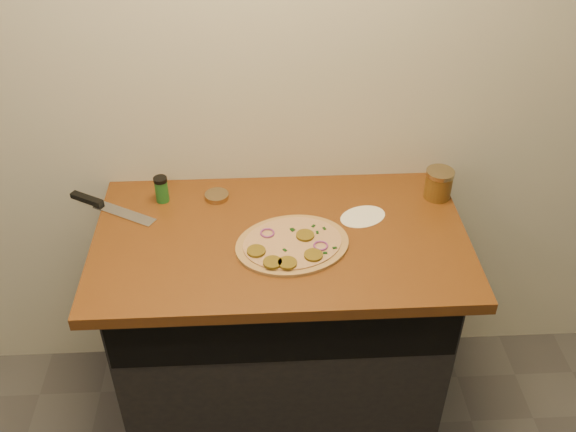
{
  "coord_description": "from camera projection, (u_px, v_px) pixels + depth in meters",
  "views": [
    {
      "loc": [
        -0.06,
        -0.19,
        2.19
      ],
      "look_at": [
        0.03,
        1.45,
        0.95
      ],
      "focal_mm": 40.0,
      "sensor_mm": 36.0,
      "label": 1
    }
  ],
  "objects": [
    {
      "name": "mason_jar_lid",
      "position": [
        217.0,
        196.0,
        2.21
      ],
      "size": [
        0.1,
        0.1,
        0.02
      ],
      "primitive_type": "cylinder",
      "rotation": [
        0.0,
        0.0,
        0.21
      ],
      "color": "tan",
      "rests_on": "countertop"
    },
    {
      "name": "chefs_knife",
      "position": [
        104.0,
        206.0,
        2.17
      ],
      "size": [
        0.31,
        0.2,
        0.02
      ],
      "color": "#B7BAC1",
      "rests_on": "countertop"
    },
    {
      "name": "countertop",
      "position": [
        281.0,
        239.0,
        2.07
      ],
      "size": [
        1.2,
        0.7,
        0.04
      ],
      "primitive_type": "cube",
      "color": "brown",
      "rests_on": "cabinet"
    },
    {
      "name": "cabinet",
      "position": [
        281.0,
        328.0,
        2.37
      ],
      "size": [
        1.1,
        0.6,
        0.86
      ],
      "primitive_type": "cube",
      "color": "black",
      "rests_on": "ground"
    },
    {
      "name": "pizza",
      "position": [
        292.0,
        245.0,
        2.0
      ],
      "size": [
        0.43,
        0.43,
        0.02
      ],
      "color": "tan",
      "rests_on": "countertop"
    },
    {
      "name": "salsa_jar",
      "position": [
        439.0,
        184.0,
        2.19
      ],
      "size": [
        0.1,
        0.1,
        0.1
      ],
      "color": "maroon",
      "rests_on": "countertop"
    },
    {
      "name": "spice_shaker",
      "position": [
        161.0,
        189.0,
        2.18
      ],
      "size": [
        0.05,
        0.05,
        0.09
      ],
      "color": "#206524",
      "rests_on": "countertop"
    },
    {
      "name": "flour_spill",
      "position": [
        363.0,
        217.0,
        2.13
      ],
      "size": [
        0.21,
        0.21,
        0.0
      ],
      "primitive_type": "cylinder",
      "rotation": [
        0.0,
        0.0,
        0.42
      ],
      "color": "white",
      "rests_on": "countertop"
    }
  ]
}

